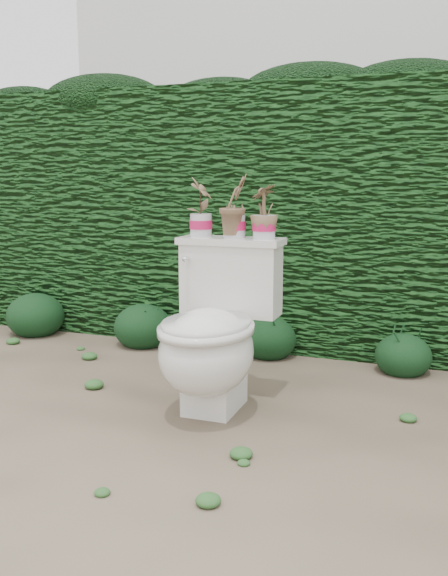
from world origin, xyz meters
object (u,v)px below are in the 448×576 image
at_px(toilet, 213,336).
at_px(potted_plant_left, 201,209).
at_px(potted_plant_right, 264,213).
at_px(potted_plant_center, 234,207).

relative_size(toilet, potted_plant_left, 2.88).
height_order(potted_plant_left, potted_plant_right, potted_plant_left).
distance_m(potted_plant_center, potted_plant_right, 0.15).
height_order(potted_plant_center, potted_plant_right, potted_plant_center).
bearing_deg(potted_plant_right, potted_plant_left, -77.28).
bearing_deg(potted_plant_center, potted_plant_right, -77.11).
bearing_deg(potted_plant_right, toilet, -21.54).
bearing_deg(potted_plant_center, potted_plant_left, 102.89).
height_order(toilet, potted_plant_center, potted_plant_center).
height_order(potted_plant_left, potted_plant_center, potted_plant_center).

